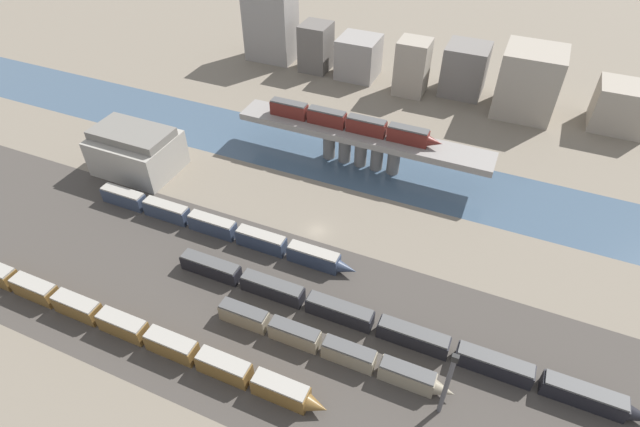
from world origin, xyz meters
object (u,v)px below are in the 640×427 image
object	(u,v)px
train_yard_near	(128,328)
train_yard_outer	(217,227)
train_yard_mid	(327,346)
train_yard_far	(384,327)
signal_tower	(447,384)
train_on_bridge	(350,122)
warehouse_building	(136,151)

from	to	relation	value
train_yard_near	train_yard_outer	size ratio (longest dim) A/B	1.20
train_yard_mid	train_yard_outer	xyz separation A→B (m)	(-32.82, 17.94, 0.07)
train_yard_near	train_yard_far	bearing A→B (deg)	23.78
train_yard_mid	train_yard_far	size ratio (longest dim) A/B	0.50
train_yard_outer	signal_tower	distance (m)	56.90
train_yard_near	train_yard_mid	distance (m)	34.64
train_on_bridge	train_yard_far	xyz separation A→B (m)	(24.33, -46.44, -9.64)
train_yard_outer	train_yard_far	bearing A→B (deg)	-14.31
train_yard_near	train_yard_mid	size ratio (longest dim) A/B	1.76
train_yard_near	signal_tower	bearing A→B (deg)	8.17
train_on_bridge	train_yard_far	distance (m)	53.30
warehouse_building	signal_tower	world-z (taller)	signal_tower
train_yard_far	warehouse_building	world-z (taller)	warehouse_building
train_on_bridge	train_yard_mid	bearing A→B (deg)	-72.80
train_on_bridge	warehouse_building	size ratio (longest dim) A/B	2.26
warehouse_building	signal_tower	xyz separation A→B (m)	(83.20, -33.28, 2.38)
train_yard_mid	train_yard_outer	distance (m)	37.40
signal_tower	train_yard_far	bearing A→B (deg)	140.00
train_yard_near	warehouse_building	world-z (taller)	warehouse_building
train_yard_near	train_yard_far	world-z (taller)	train_yard_near
train_yard_mid	train_yard_far	distance (m)	10.77
train_yard_near	signal_tower	xyz separation A→B (m)	(52.97, 7.61, 5.80)
train_yard_outer	train_yard_mid	bearing A→B (deg)	-28.66
train_yard_far	train_on_bridge	bearing A→B (deg)	117.65
train_yard_mid	warehouse_building	world-z (taller)	warehouse_building
train_yard_near	train_yard_outer	distance (m)	28.23
train_on_bridge	train_yard_outer	distance (m)	40.67
train_yard_far	signal_tower	bearing A→B (deg)	-40.00
signal_tower	train_yard_outer	bearing A→B (deg)	158.63
train_on_bridge	train_yard_far	bearing A→B (deg)	-62.35
train_on_bridge	signal_tower	world-z (taller)	signal_tower
train_on_bridge	train_yard_near	distance (m)	67.07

